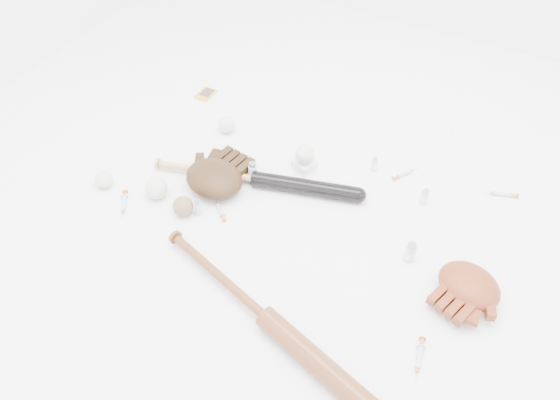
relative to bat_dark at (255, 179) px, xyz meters
The scene contains 21 objects.
bat_dark is the anchor object (origin of this frame).
bat_wood 0.61m from the bat_dark, 56.39° to the right, with size 0.96×0.07×0.07m, color brown, non-canonical shape.
glove_dark 0.15m from the bat_dark, 145.91° to the right, with size 0.27×0.27×0.10m, color #321E0D, non-canonical shape.
glove_tan 0.86m from the bat_dark, ahead, with size 0.24×0.24×0.09m, color maroon, non-canonical shape.
trading_card 0.63m from the bat_dark, 141.28° to the left, with size 0.07×0.10×0.01m, color #BE8F22.
pedestal 0.21m from the bat_dark, 52.69° to the left, with size 0.07×0.07×0.04m, color white.
baseball_on_pedestal 0.22m from the bat_dark, 52.69° to the left, with size 0.08×0.08×0.08m, color silver.
baseball_left 0.57m from the bat_dark, 150.94° to the right, with size 0.07×0.07×0.07m, color silver.
baseball_upper 0.34m from the bat_dark, 140.24° to the left, with size 0.07×0.07×0.07m, color silver.
baseball_mid 0.37m from the bat_dark, 142.06° to the right, with size 0.08×0.08×0.08m, color silver.
baseball_aged 0.29m from the bat_dark, 121.57° to the right, with size 0.07×0.07×0.07m, color olive.
syringe_0 0.50m from the bat_dark, 138.99° to the right, with size 0.15×0.03×0.02m, color #ADBCC6, non-canonical shape.
syringe_1 0.19m from the bat_dark, 102.81° to the right, with size 0.13×0.02×0.02m, color #ADBCC6, non-canonical shape.
syringe_2 0.59m from the bat_dark, 33.46° to the left, with size 0.14×0.02×0.02m, color #ADBCC6, non-canonical shape.
syringe_3 0.88m from the bat_dark, 26.63° to the right, with size 0.16×0.03×0.02m, color #ADBCC6, non-canonical shape.
syringe_4 0.94m from the bat_dark, 24.79° to the left, with size 0.14×0.02×0.02m, color #ADBCC6, non-canonical shape.
vial_0 0.47m from the bat_dark, 38.48° to the left, with size 0.02×0.02×0.06m, color silver.
vial_1 0.64m from the bat_dark, 19.75° to the left, with size 0.03×0.03×0.07m, color silver.
vial_2 0.03m from the bat_dark, 133.68° to the left, with size 0.03×0.03×0.08m, color silver.
vial_3 0.64m from the bat_dark, ahead, with size 0.04×0.04×0.08m, color silver.
vial_4 0.25m from the bat_dark, 114.82° to the right, with size 0.03×0.03×0.07m, color silver.
Camera 1 is at (0.64, -1.20, 1.50)m, focal length 35.00 mm.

